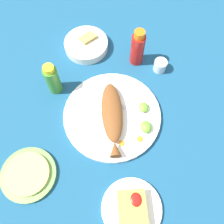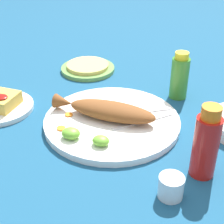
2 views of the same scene
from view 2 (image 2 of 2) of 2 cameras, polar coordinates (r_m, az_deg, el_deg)
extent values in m
plane|color=navy|center=(0.93, 0.00, -2.00)|extent=(4.00, 4.00, 0.00)
cylinder|color=white|center=(0.93, 0.00, -1.53)|extent=(0.37, 0.37, 0.02)
ellipsoid|color=brown|center=(0.91, 0.00, 0.14)|extent=(0.24, 0.08, 0.05)
cone|color=brown|center=(0.96, -8.03, 1.64)|extent=(0.05, 0.04, 0.04)
cube|color=silver|center=(0.95, 2.42, -0.14)|extent=(0.10, 0.07, 0.00)
cube|color=silver|center=(0.97, 7.72, 0.46)|extent=(0.07, 0.05, 0.00)
cube|color=silver|center=(0.90, 3.31, -2.03)|extent=(0.09, 0.09, 0.00)
cube|color=silver|center=(0.94, 8.22, -0.63)|extent=(0.06, 0.06, 0.00)
cylinder|color=orange|center=(0.94, -7.20, -0.44)|extent=(0.02, 0.02, 0.00)
cylinder|color=orange|center=(0.89, -8.46, -2.71)|extent=(0.02, 0.02, 0.00)
ellipsoid|color=#6BB233|center=(0.85, -6.86, -3.53)|extent=(0.05, 0.04, 0.03)
ellipsoid|color=#6BB233|center=(0.82, -1.87, -4.79)|extent=(0.04, 0.04, 0.02)
cylinder|color=#B21914|center=(0.76, 15.26, -5.66)|extent=(0.05, 0.05, 0.14)
cylinder|color=orange|center=(0.71, 16.20, -0.12)|extent=(0.04, 0.04, 0.03)
cylinder|color=#3D8428|center=(1.06, 11.14, 5.52)|extent=(0.05, 0.05, 0.13)
cylinder|color=yellow|center=(1.03, 11.55, 9.18)|extent=(0.04, 0.04, 0.02)
cylinder|color=silver|center=(0.72, 9.77, -12.15)|extent=(0.05, 0.05, 0.05)
cylinder|color=white|center=(0.73, 9.67, -12.93)|extent=(0.04, 0.04, 0.02)
ellipsoid|color=#AD140F|center=(1.00, -18.08, 2.41)|extent=(0.04, 0.03, 0.01)
cylinder|color=#6B9E4C|center=(1.24, -4.04, 7.16)|extent=(0.19, 0.19, 0.01)
cylinder|color=#E0C666|center=(1.24, -4.06, 7.71)|extent=(0.15, 0.15, 0.01)
camera|label=1|loc=(1.07, -30.06, 47.82)|focal=40.00mm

